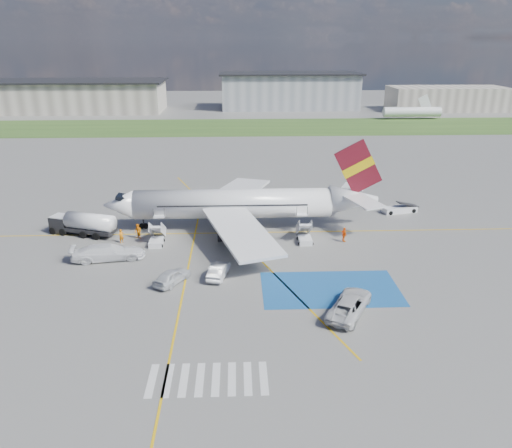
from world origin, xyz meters
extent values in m
plane|color=#60605E|center=(0.00, 0.00, 0.00)|extent=(400.00, 400.00, 0.00)
cube|color=#2D4C1E|center=(0.00, 95.00, 0.01)|extent=(400.00, 30.00, 0.01)
cube|color=gold|center=(0.00, 12.00, 0.01)|extent=(120.00, 0.20, 0.01)
cube|color=gold|center=(-5.00, -10.00, 0.01)|extent=(0.20, 60.00, 0.01)
cube|color=gold|center=(0.00, 12.00, 0.01)|extent=(20.71, 56.45, 0.01)
cube|color=#174E8D|center=(10.00, -4.00, 0.01)|extent=(14.00, 8.00, 0.01)
cube|color=silver|center=(-6.00, -18.00, 0.01)|extent=(0.60, 4.00, 0.01)
cube|color=silver|center=(-4.80, -18.00, 0.01)|extent=(0.60, 4.00, 0.01)
cube|color=silver|center=(-3.60, -18.00, 0.01)|extent=(0.60, 4.00, 0.01)
cube|color=silver|center=(-2.40, -18.00, 0.01)|extent=(0.60, 4.00, 0.01)
cube|color=silver|center=(-1.20, -18.00, 0.01)|extent=(0.60, 4.00, 0.01)
cube|color=silver|center=(0.00, -18.00, 0.01)|extent=(0.60, 4.00, 0.01)
cube|color=silver|center=(1.20, -18.00, 0.01)|extent=(0.60, 4.00, 0.01)
cube|color=silver|center=(2.40, -18.00, 0.01)|extent=(0.60, 4.00, 0.01)
cube|color=gray|center=(-55.00, 130.00, 5.00)|extent=(60.00, 22.00, 10.00)
cube|color=gray|center=(20.00, 135.00, 6.00)|extent=(48.00, 18.00, 12.00)
cube|color=gray|center=(75.00, 128.00, 4.00)|extent=(40.00, 16.00, 8.00)
cylinder|color=silver|center=(0.00, 14.00, 3.40)|extent=(26.00, 3.90, 3.90)
cone|color=silver|center=(-15.00, 14.00, 3.40)|extent=(4.00, 3.90, 3.90)
cube|color=black|center=(-14.40, 14.00, 4.45)|extent=(1.67, 1.90, 0.82)
cone|color=silver|center=(16.20, 14.00, 3.80)|extent=(6.50, 3.90, 3.90)
cube|color=silver|center=(1.00, 5.50, 2.80)|extent=(9.86, 15.95, 1.40)
cube|color=silver|center=(1.00, 22.50, 2.80)|extent=(9.86, 15.95, 1.40)
cylinder|color=#38383A|center=(0.00, 8.40, 1.40)|extent=(3.40, 2.10, 2.10)
cylinder|color=#38383A|center=(0.00, 19.60, 1.40)|extent=(3.40, 2.10, 2.10)
cube|color=#5B0F1A|center=(16.50, 14.00, 8.20)|extent=(6.62, 0.30, 7.45)
cube|color=#DBB90C|center=(16.50, 14.00, 8.20)|extent=(4.36, 0.40, 3.08)
cube|color=silver|center=(16.80, 10.80, 4.50)|extent=(4.73, 5.95, 0.49)
cube|color=silver|center=(16.80, 17.20, 4.50)|extent=(4.73, 5.95, 0.49)
cube|color=black|center=(0.00, 12.04, 3.75)|extent=(19.50, 0.04, 0.18)
cube|color=black|center=(0.00, 15.96, 3.75)|extent=(19.50, 0.04, 0.18)
cube|color=silver|center=(-9.50, 9.85, 1.45)|extent=(1.40, 3.73, 2.32)
cube|color=silver|center=(-9.50, 11.75, 2.50)|extent=(1.40, 1.00, 0.12)
cylinder|color=black|center=(-10.20, 11.75, 3.05)|extent=(0.06, 0.06, 1.10)
cylinder|color=black|center=(-8.80, 11.75, 3.05)|extent=(0.06, 0.06, 1.10)
cube|color=silver|center=(-9.50, 8.25, 0.35)|extent=(1.60, 2.40, 0.70)
cube|color=silver|center=(9.00, 9.85, 1.45)|extent=(1.40, 3.73, 2.32)
cube|color=silver|center=(9.00, 11.75, 2.50)|extent=(1.40, 1.00, 0.12)
cylinder|color=black|center=(8.30, 11.75, 3.05)|extent=(0.06, 0.06, 1.10)
cylinder|color=black|center=(9.70, 11.75, 3.05)|extent=(0.06, 0.06, 1.10)
cube|color=silver|center=(9.00, 8.25, 0.35)|extent=(1.60, 2.40, 0.70)
cube|color=black|center=(-22.61, 13.26, 1.10)|extent=(2.80, 2.80, 2.20)
cylinder|color=silver|center=(-18.36, 11.78, 1.92)|extent=(6.88, 4.22, 2.20)
cube|color=black|center=(-18.36, 11.78, 0.81)|extent=(6.88, 4.22, 0.48)
cube|color=silver|center=(-18.30, 13.18, 0.97)|extent=(2.62, 2.08, 1.60)
cube|color=black|center=(-18.30, 13.18, 1.83)|extent=(2.47, 1.94, 0.14)
cube|color=silver|center=(24.43, 19.32, 0.42)|extent=(5.25, 2.73, 0.83)
cube|color=black|center=(25.65, 19.60, 1.15)|extent=(3.46, 1.94, 0.93)
imported|color=silver|center=(-6.32, -2.09, 0.79)|extent=(4.03, 4.89, 1.57)
imported|color=#B4B6BC|center=(-1.51, -0.82, 0.74)|extent=(2.54, 4.75, 1.49)
imported|color=silver|center=(10.94, -8.67, 1.08)|extent=(5.12, 6.34, 2.16)
imported|color=white|center=(-14.38, 4.18, 1.21)|extent=(6.50, 3.44, 2.42)
imported|color=orange|center=(-13.93, 9.18, 0.90)|extent=(0.76, 0.76, 1.79)
imported|color=orange|center=(-12.08, 10.45, 0.99)|extent=(1.22, 1.19, 1.98)
imported|color=orange|center=(13.94, 8.46, 0.94)|extent=(0.80, 1.19, 1.88)
camera|label=1|loc=(0.58, -49.12, 24.09)|focal=35.00mm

